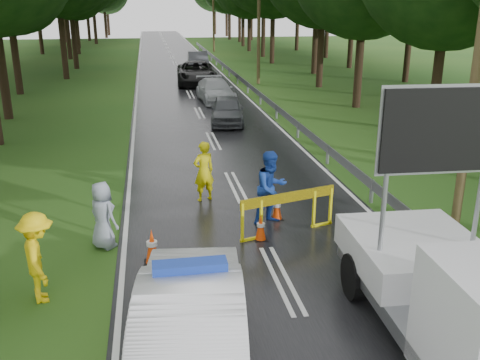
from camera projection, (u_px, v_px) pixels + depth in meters
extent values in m
plane|color=#1D4C15|center=(281.00, 279.00, 11.39)|extent=(160.00, 160.00, 0.00)
cube|color=black|center=(184.00, 81.00, 39.43)|extent=(7.00, 140.00, 0.02)
cylinder|color=gray|center=(443.00, 251.00, 11.87)|extent=(0.12, 0.12, 0.70)
cube|color=gray|center=(233.00, 73.00, 39.84)|extent=(0.05, 60.00, 0.30)
cylinder|color=#4B3C22|center=(259.00, 11.00, 36.80)|extent=(0.24, 0.24, 10.00)
cylinder|color=#4B3C22|center=(213.00, 7.00, 61.10)|extent=(0.24, 0.24, 10.00)
imported|color=silver|center=(191.00, 314.00, 8.70)|extent=(2.18, 4.93, 1.57)
cube|color=#1938A5|center=(190.00, 267.00, 8.42)|extent=(1.21, 0.46, 0.16)
cube|color=gray|center=(439.00, 303.00, 9.36)|extent=(2.41, 4.75, 0.28)
cube|color=silver|center=(414.00, 252.00, 10.27)|extent=(2.44, 2.76, 0.61)
cube|color=black|center=(441.00, 130.00, 9.05)|extent=(2.11, 0.22, 1.44)
cylinder|color=black|center=(355.00, 277.00, 10.54)|extent=(0.35, 0.94, 0.93)
cylinder|color=black|center=(456.00, 270.00, 10.79)|extent=(0.35, 0.94, 0.93)
cube|color=#F7EB0D|center=(242.00, 223.00, 12.95)|extent=(0.08, 0.08, 1.03)
cube|color=#F7EB0D|center=(261.00, 220.00, 13.16)|extent=(0.08, 0.08, 1.03)
cube|color=#F7EB0D|center=(314.00, 210.00, 13.80)|extent=(0.08, 0.08, 1.03)
cube|color=#F7EB0D|center=(330.00, 206.00, 14.01)|extent=(0.08, 0.08, 1.03)
cube|color=#F2CC00|center=(289.00, 197.00, 13.33)|extent=(2.59, 0.79, 0.26)
imported|color=#D8CB0B|center=(204.00, 172.00, 15.60)|extent=(0.77, 0.65, 1.80)
imported|color=#173A9B|center=(271.00, 188.00, 13.95)|extent=(1.20, 1.11, 1.99)
imported|color=yellow|center=(38.00, 258.00, 10.33)|extent=(0.99, 1.33, 1.84)
imported|color=#8A94A5|center=(103.00, 215.00, 12.62)|extent=(0.94, 0.94, 1.65)
imported|color=#43464B|center=(227.00, 110.00, 25.65)|extent=(2.05, 4.00, 1.31)
imported|color=#A8ACB0|center=(215.00, 90.00, 31.29)|extent=(2.13, 4.63, 1.31)
imported|color=black|center=(196.00, 73.00, 37.70)|extent=(2.93, 5.90, 1.61)
imported|color=#3E4046|center=(198.00, 61.00, 45.73)|extent=(1.76, 4.69, 1.53)
cube|color=black|center=(158.00, 347.00, 9.13)|extent=(0.36, 0.36, 0.03)
cone|color=#FF4308|center=(156.00, 328.00, 9.01)|extent=(0.30, 0.30, 0.75)
cube|color=black|center=(261.00, 239.00, 13.25)|extent=(0.32, 0.32, 0.03)
cone|color=#FF4308|center=(261.00, 227.00, 13.14)|extent=(0.27, 0.27, 0.67)
cube|color=black|center=(277.00, 219.00, 14.50)|extent=(0.33, 0.33, 0.03)
cone|color=#FF4308|center=(277.00, 207.00, 14.39)|extent=(0.27, 0.27, 0.67)
cube|color=black|center=(153.00, 263.00, 12.07)|extent=(0.39, 0.39, 0.03)
cone|color=#FF4308|center=(152.00, 246.00, 11.94)|extent=(0.32, 0.32, 0.80)
cube|color=black|center=(361.00, 241.00, 13.17)|extent=(0.35, 0.35, 0.03)
cone|color=#FF4308|center=(362.00, 227.00, 13.05)|extent=(0.29, 0.29, 0.73)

